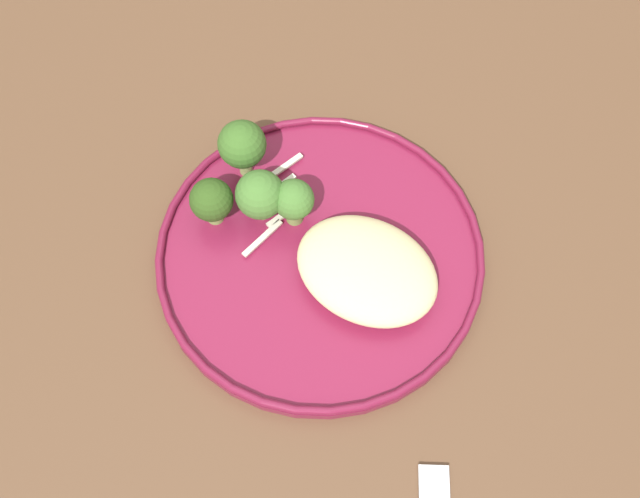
{
  "coord_description": "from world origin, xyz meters",
  "views": [
    {
      "loc": [
        0.16,
        -0.3,
        1.36
      ],
      "look_at": [
        0.01,
        -0.04,
        0.76
      ],
      "focal_mm": 43.44,
      "sensor_mm": 36.0,
      "label": 1
    }
  ],
  "objects_px": {
    "seared_scallop_left_edge": "(416,301)",
    "broccoli_floret_near_rim": "(260,195)",
    "seared_scallop_rear_pale": "(359,289)",
    "broccoli_floret_front_edge": "(244,143)",
    "dinner_plate": "(320,255)",
    "broccoli_floret_split_head": "(212,201)",
    "seared_scallop_tiny_bay": "(331,255)",
    "broccoli_floret_beside_noodles": "(294,201)",
    "seared_scallop_large_seared": "(394,280)"
  },
  "relations": [
    {
      "from": "seared_scallop_rear_pale",
      "to": "broccoli_floret_split_head",
      "type": "xyz_separation_m",
      "value": [
        -0.15,
        0.0,
        0.02
      ]
    },
    {
      "from": "seared_scallop_large_seared",
      "to": "seared_scallop_tiny_bay",
      "type": "distance_m",
      "value": 0.06
    },
    {
      "from": "seared_scallop_rear_pale",
      "to": "broccoli_floret_split_head",
      "type": "bearing_deg",
      "value": 179.92
    },
    {
      "from": "broccoli_floret_beside_noodles",
      "to": "dinner_plate",
      "type": "bearing_deg",
      "value": -27.23
    },
    {
      "from": "broccoli_floret_near_rim",
      "to": "broccoli_floret_front_edge",
      "type": "bearing_deg",
      "value": 138.2
    },
    {
      "from": "broccoli_floret_near_rim",
      "to": "broccoli_floret_split_head",
      "type": "height_order",
      "value": "broccoli_floret_near_rim"
    },
    {
      "from": "broccoli_floret_front_edge",
      "to": "broccoli_floret_beside_noodles",
      "type": "height_order",
      "value": "broccoli_floret_front_edge"
    },
    {
      "from": "broccoli_floret_split_head",
      "to": "dinner_plate",
      "type": "bearing_deg",
      "value": 9.16
    },
    {
      "from": "seared_scallop_left_edge",
      "to": "seared_scallop_tiny_bay",
      "type": "height_order",
      "value": "seared_scallop_tiny_bay"
    },
    {
      "from": "dinner_plate",
      "to": "seared_scallop_tiny_bay",
      "type": "relative_size",
      "value": 12.47
    },
    {
      "from": "seared_scallop_rear_pale",
      "to": "broccoli_floret_near_rim",
      "type": "relative_size",
      "value": 0.57
    },
    {
      "from": "broccoli_floret_near_rim",
      "to": "broccoli_floret_beside_noodles",
      "type": "distance_m",
      "value": 0.03
    },
    {
      "from": "broccoli_floret_near_rim",
      "to": "broccoli_floret_front_edge",
      "type": "relative_size",
      "value": 0.88
    },
    {
      "from": "seared_scallop_rear_pale",
      "to": "broccoli_floret_split_head",
      "type": "distance_m",
      "value": 0.15
    },
    {
      "from": "dinner_plate",
      "to": "broccoli_floret_beside_noodles",
      "type": "relative_size",
      "value": 5.56
    },
    {
      "from": "seared_scallop_rear_pale",
      "to": "broccoli_floret_front_edge",
      "type": "bearing_deg",
      "value": 158.82
    },
    {
      "from": "broccoli_floret_near_rim",
      "to": "broccoli_floret_front_edge",
      "type": "xyz_separation_m",
      "value": [
        -0.04,
        0.03,
        0.01
      ]
    },
    {
      "from": "seared_scallop_large_seared",
      "to": "broccoli_floret_front_edge",
      "type": "xyz_separation_m",
      "value": [
        -0.17,
        0.04,
        0.03
      ]
    },
    {
      "from": "seared_scallop_rear_pale",
      "to": "seared_scallop_tiny_bay",
      "type": "bearing_deg",
      "value": 157.42
    },
    {
      "from": "seared_scallop_large_seared",
      "to": "dinner_plate",
      "type": "bearing_deg",
      "value": -175.83
    },
    {
      "from": "dinner_plate",
      "to": "seared_scallop_rear_pale",
      "type": "bearing_deg",
      "value": -18.77
    },
    {
      "from": "seared_scallop_rear_pale",
      "to": "broccoli_floret_front_edge",
      "type": "relative_size",
      "value": 0.5
    },
    {
      "from": "seared_scallop_large_seared",
      "to": "broccoli_floret_split_head",
      "type": "bearing_deg",
      "value": -172.88
    },
    {
      "from": "seared_scallop_left_edge",
      "to": "broccoli_floret_beside_noodles",
      "type": "xyz_separation_m",
      "value": [
        -0.13,
        0.02,
        0.02
      ]
    },
    {
      "from": "dinner_plate",
      "to": "seared_scallop_large_seared",
      "type": "bearing_deg",
      "value": 4.17
    },
    {
      "from": "dinner_plate",
      "to": "broccoli_floret_beside_noodles",
      "type": "height_order",
      "value": "broccoli_floret_beside_noodles"
    },
    {
      "from": "seared_scallop_rear_pale",
      "to": "broccoli_floret_front_edge",
      "type": "height_order",
      "value": "broccoli_floret_front_edge"
    },
    {
      "from": "seared_scallop_rear_pale",
      "to": "broccoli_floret_near_rim",
      "type": "distance_m",
      "value": 0.12
    },
    {
      "from": "dinner_plate",
      "to": "broccoli_floret_near_rim",
      "type": "distance_m",
      "value": 0.07
    },
    {
      "from": "seared_scallop_left_edge",
      "to": "seared_scallop_rear_pale",
      "type": "height_order",
      "value": "same"
    },
    {
      "from": "dinner_plate",
      "to": "broccoli_floret_front_edge",
      "type": "bearing_deg",
      "value": 157.72
    },
    {
      "from": "dinner_plate",
      "to": "broccoli_floret_beside_noodles",
      "type": "bearing_deg",
      "value": 152.77
    },
    {
      "from": "seared_scallop_tiny_bay",
      "to": "seared_scallop_rear_pale",
      "type": "bearing_deg",
      "value": -22.58
    },
    {
      "from": "seared_scallop_large_seared",
      "to": "broccoli_floret_beside_noodles",
      "type": "distance_m",
      "value": 0.11
    },
    {
      "from": "dinner_plate",
      "to": "seared_scallop_rear_pale",
      "type": "height_order",
      "value": "seared_scallop_rear_pale"
    },
    {
      "from": "seared_scallop_large_seared",
      "to": "broccoli_floret_near_rim",
      "type": "distance_m",
      "value": 0.14
    },
    {
      "from": "dinner_plate",
      "to": "broccoli_floret_front_edge",
      "type": "distance_m",
      "value": 0.12
    },
    {
      "from": "seared_scallop_rear_pale",
      "to": "broccoli_floret_split_head",
      "type": "height_order",
      "value": "broccoli_floret_split_head"
    },
    {
      "from": "seared_scallop_left_edge",
      "to": "seared_scallop_rear_pale",
      "type": "xyz_separation_m",
      "value": [
        -0.05,
        -0.01,
        0.0
      ]
    },
    {
      "from": "seared_scallop_tiny_bay",
      "to": "broccoli_floret_split_head",
      "type": "distance_m",
      "value": 0.11
    },
    {
      "from": "seared_scallop_large_seared",
      "to": "broccoli_floret_beside_noodles",
      "type": "bearing_deg",
      "value": 172.39
    },
    {
      "from": "seared_scallop_rear_pale",
      "to": "broccoli_floret_beside_noodles",
      "type": "height_order",
      "value": "broccoli_floret_beside_noodles"
    },
    {
      "from": "seared_scallop_large_seared",
      "to": "broccoli_floret_beside_noodles",
      "type": "relative_size",
      "value": 0.58
    },
    {
      "from": "seared_scallop_large_seared",
      "to": "broccoli_floret_front_edge",
      "type": "distance_m",
      "value": 0.18
    },
    {
      "from": "dinner_plate",
      "to": "seared_scallop_large_seared",
      "type": "height_order",
      "value": "seared_scallop_large_seared"
    },
    {
      "from": "seared_scallop_left_edge",
      "to": "broccoli_floret_near_rim",
      "type": "height_order",
      "value": "broccoli_floret_near_rim"
    },
    {
      "from": "seared_scallop_large_seared",
      "to": "seared_scallop_rear_pale",
      "type": "height_order",
      "value": "seared_scallop_large_seared"
    },
    {
      "from": "seared_scallop_large_seared",
      "to": "broccoli_floret_split_head",
      "type": "relative_size",
      "value": 0.59
    },
    {
      "from": "seared_scallop_rear_pale",
      "to": "broccoli_floret_near_rim",
      "type": "height_order",
      "value": "broccoli_floret_near_rim"
    },
    {
      "from": "seared_scallop_left_edge",
      "to": "broccoli_floret_split_head",
      "type": "relative_size",
      "value": 0.47
    }
  ]
}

